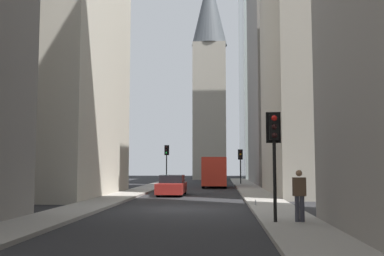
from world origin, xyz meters
The scene contains 14 objects.
ground_plane centered at (0.00, 0.00, 0.00)m, with size 135.00×135.00×0.00m, color #262628.
sidewalk_right centered at (0.00, 4.50, 0.07)m, with size 90.00×2.20×0.14m, color gray.
sidewalk_left centered at (0.00, -4.50, 0.07)m, with size 90.00×2.20×0.14m, color gray.
building_left_midfar centered at (11.09, -10.59, 11.41)m, with size 12.89×10.50×22.80m.
building_left_far centered at (28.25, -10.59, 13.99)m, with size 16.13×10.50×27.97m.
glass_tower_distant centered at (52.79, -12.60, 30.29)m, with size 20.55×14.00×60.57m, color #ADBCB7.
church_spire centered at (43.98, -0.36, 16.70)m, with size 5.37×5.37×31.96m.
delivery_truck centered at (20.88, -1.40, 1.46)m, with size 6.46×2.25×2.84m.
sedan_red centered at (9.25, 1.40, 0.66)m, with size 4.30×1.78×1.42m.
traffic_light_foreground centered at (-5.65, -3.89, 2.96)m, with size 0.43×0.52×3.83m.
traffic_light_midblock centered at (25.79, -4.11, 2.83)m, with size 0.43×0.52×3.67m.
traffic_light_far_junction centered at (26.14, 3.91, 3.20)m, with size 0.43×0.52×4.17m.
pedestrian centered at (-5.54, -4.74, 1.12)m, with size 0.26×0.44×1.78m.
discarded_bottle centered at (0.61, -3.70, 0.25)m, with size 0.07×0.07×0.27m.
Camera 1 is at (-20.95, -2.02, 2.08)m, focal length 40.55 mm.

